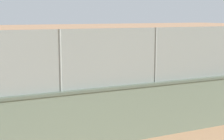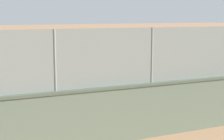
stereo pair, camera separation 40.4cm
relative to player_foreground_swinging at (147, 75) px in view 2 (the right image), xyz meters
The scene contains 6 objects.
ground_plane 6.70m from the player_foreground_swinging, 39.11° to the right, with size 260.00×260.00×0.00m, color tan.
perimeter_wall 5.79m from the player_foreground_swinging, 59.51° to the left, with size 31.16×1.62×1.75m.
fence_panel_on_wall 6.01m from the player_foreground_swinging, 59.51° to the left, with size 30.59×1.28×1.71m.
player_foreground_swinging is the anchor object (origin of this frame).
player_crossing_court 6.22m from the player_foreground_swinging, 51.81° to the right, with size 1.23×0.69×1.51m.
sports_ball 1.33m from the player_foreground_swinging, 90.64° to the left, with size 0.07×0.07×0.07m, color white.
Camera 2 is at (3.51, 18.03, 3.82)m, focal length 54.69 mm.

